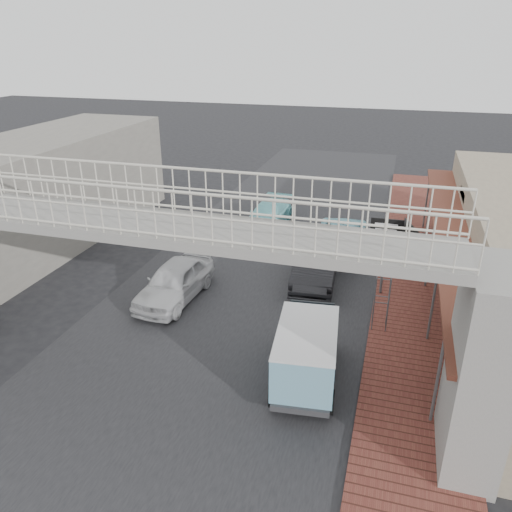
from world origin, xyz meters
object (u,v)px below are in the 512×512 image
Objects in this scene: angkot_curb at (343,234)px; motorcycle_far at (390,237)px; motorcycle_near at (414,240)px; angkot_van at (307,347)px; street_clock at (385,271)px; white_hatchback at (175,281)px; angkot_far at (269,215)px; dark_sedan at (316,263)px; arrow_sign at (409,234)px.

angkot_curb reaches higher than motorcycle_far.
motorcycle_near is at bearing -175.48° from angkot_curb.
angkot_curb is 10.50m from angkot_van.
motorcycle_far is 0.63× the size of street_clock.
angkot_curb is 3.03× the size of motorcycle_near.
white_hatchback is 8.93m from angkot_far.
angkot_far reaches higher than motorcycle_far.
angkot_van is (0.89, -6.68, 0.40)m from dark_sedan.
arrow_sign is at bearing 20.07° from white_hatchback.
white_hatchback is 7.82m from street_clock.
white_hatchback reaches higher than angkot_curb.
arrow_sign is (3.45, -0.62, 1.88)m from dark_sedan.
arrow_sign is (8.35, 2.52, 1.92)m from white_hatchback.
angkot_van reaches higher than angkot_far.
white_hatchback is at bearing 177.58° from street_clock.
arrow_sign reaches higher than dark_sedan.
angkot_curb is (0.61, 3.80, -0.09)m from dark_sedan.
white_hatchback is 11.53m from motorcycle_near.
angkot_far is 6.49m from motorcycle_far.
angkot_far is 9.64m from arrow_sign.
dark_sedan is 1.09× the size of angkot_far.
arrow_sign is at bearing 117.65° from angkot_curb.
angkot_curb is at bearing 105.23° from street_clock.
white_hatchback is 1.00× the size of angkot_far.
angkot_far is 2.66× the size of motorcycle_far.
angkot_far is at bearing 84.64° from white_hatchback.
arrow_sign reaches higher than motorcycle_far.
motorcycle_far is 5.32m from arrow_sign.
motorcycle_far is at bearing -173.65° from angkot_curb.
angkot_van is (5.79, -3.55, 0.44)m from white_hatchback.
motorcycle_near is (7.43, -1.34, -0.10)m from angkot_far.
dark_sedan is 1.49× the size of arrow_sign.
angkot_van reaches higher than dark_sedan.
white_hatchback is 8.93m from arrow_sign.
angkot_curb is 1.25× the size of angkot_van.
angkot_curb is 5.61m from arrow_sign.
white_hatchback is at bearing 112.83° from motorcycle_near.
white_hatchback is 6.80m from angkot_van.
dark_sedan is 6.75m from angkot_van.
motorcycle_far is (7.67, 7.37, -0.15)m from white_hatchback.
dark_sedan is 6.71m from angkot_far.
street_clock is (-1.10, -7.55, 1.72)m from motorcycle_near.
angkot_far is at bearing -29.49° from angkot_curb.
street_clock reaches higher than angkot_van.
dark_sedan is at bearing 75.82° from angkot_curb.
arrow_sign reaches higher than angkot_far.
arrow_sign is at bearing 157.50° from motorcycle_near.
motorcycle_near is 5.42m from arrow_sign.
white_hatchback reaches higher than motorcycle_near.
dark_sedan is at bearing 91.50° from angkot_van.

